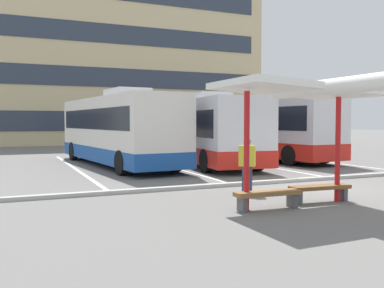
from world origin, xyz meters
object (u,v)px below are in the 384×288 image
Objects in this scene: coach_bus_0 at (117,131)px; coach_bus_2 at (263,128)px; bench_1 at (320,190)px; waiting_passenger_2 at (247,162)px; coach_bus_1 at (200,131)px; bench_0 at (268,196)px; waiting_shelter_0 at (302,92)px.

coach_bus_2 reaches higher than coach_bus_0.
bench_1 is 2.32m from waiting_passenger_2.
bench_1 is 1.05× the size of waiting_passenger_2.
coach_bus_1 is 4.11m from coach_bus_2.
bench_1 is (1.80, 0.25, 0.00)m from bench_0.
coach_bus_1 is 7.06× the size of bench_0.
bench_1 is (-1.66, -11.30, -1.29)m from coach_bus_1.
coach_bus_0 reaches higher than waiting_passenger_2.
coach_bus_0 is 12.14m from waiting_shelter_0.
coach_bus_1 is at bearing 73.33° from bench_0.
coach_bus_2 is 13.03m from bench_1.
coach_bus_1 is 6.99× the size of bench_1.
coach_bus_2 is at bearing -0.19° from coach_bus_0.
bench_0 is (-0.90, 0.09, -2.52)m from waiting_shelter_0.
coach_bus_0 is 6.43× the size of bench_1.
coach_bus_0 is 4.27m from coach_bus_1.
coach_bus_2 is 6.00× the size of bench_0.
waiting_passenger_2 is at bearing -80.94° from coach_bus_0.
coach_bus_0 is at bearing 179.81° from coach_bus_2.
coach_bus_1 is 11.49m from bench_1.
bench_0 is 1.04× the size of waiting_passenger_2.
waiting_passenger_2 is (-0.16, 2.30, -1.91)m from waiting_shelter_0.
coach_bus_1 is 11.97m from waiting_shelter_0.
waiting_passenger_2 is at bearing -106.26° from coach_bus_1.
coach_bus_0 reaches higher than waiting_shelter_0.
coach_bus_2 is 2.42× the size of waiting_shelter_0.
bench_0 is (0.80, -11.87, -1.36)m from coach_bus_0.
coach_bus_1 reaches higher than waiting_shelter_0.
waiting_shelter_0 is (-6.66, -11.93, 1.10)m from coach_bus_2.
waiting_shelter_0 reaches higher than bench_0.
waiting_passenger_2 is at bearing 118.46° from bench_1.
bench_0 is (-7.56, -11.85, -1.42)m from coach_bus_2.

